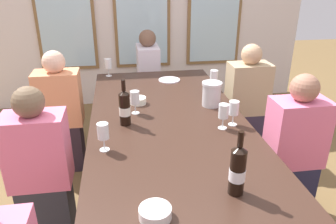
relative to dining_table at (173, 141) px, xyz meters
The scene contains 19 objects.
ground_plane 0.68m from the dining_table, ahead, with size 12.00×12.00×0.00m, color brown.
dining_table is the anchor object (origin of this frame).
white_plate_0 1.09m from the dining_table, 82.54° to the left, with size 0.20×0.20×0.01m, color white.
metal_pitcher 0.58m from the dining_table, 48.52° to the left, with size 0.16×0.16×0.19m.
wine_bottle_0 0.40m from the dining_table, 149.25° to the left, with size 0.08×0.08×0.32m.
wine_bottle_1 0.71m from the dining_table, 73.51° to the right, with size 0.08×0.08×0.33m.
tasting_bowl_0 0.58m from the dining_table, 109.66° to the left, with size 0.13×0.13×0.05m, color white.
tasting_bowl_1 0.80m from the dining_table, 105.16° to the right, with size 0.14×0.14×0.05m, color white.
wine_glass_0 0.94m from the dining_table, 57.78° to the left, with size 0.07×0.07×0.17m.
wine_glass_1 0.46m from the dining_table, ahead, with size 0.07×0.07×0.17m.
wine_glass_2 0.50m from the dining_table, 160.93° to the right, with size 0.07×0.07×0.17m.
wine_glass_3 0.46m from the dining_table, 122.29° to the left, with size 0.07×0.07×0.17m.
wine_glass_4 0.38m from the dining_table, ahead, with size 0.07×0.07×0.17m.
wine_glass_5 1.39m from the dining_table, 108.29° to the left, with size 0.07×0.07×0.17m.
seated_person_2 0.88m from the dining_table, behind, with size 0.38×0.24×1.11m.
seated_person_3 0.88m from the dining_table, ahead, with size 0.38×0.24×1.11m.
seated_person_4 1.25m from the dining_table, 134.23° to the left, with size 0.38×0.24×1.11m.
seated_person_5 1.24m from the dining_table, 45.64° to the left, with size 0.38×0.24×1.11m.
seated_person_6 1.75m from the dining_table, 90.00° to the left, with size 0.24×0.38×1.11m.
Camera 1 is at (-0.32, -1.88, 1.74)m, focal length 35.07 mm.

